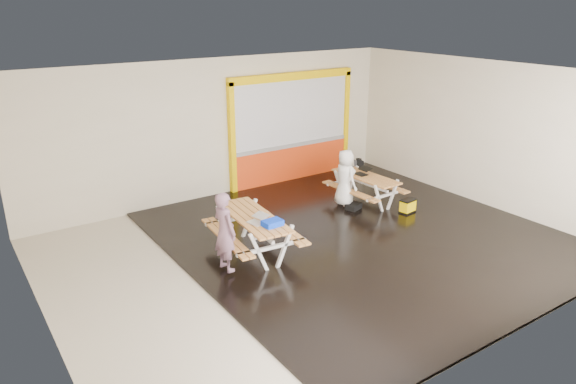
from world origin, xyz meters
TOP-DOWN VIEW (x-y plane):
  - room at (0.00, 0.00)m, footprint 10.02×8.02m
  - deck at (1.25, 0.00)m, footprint 7.50×7.98m
  - kiosk at (2.20, 3.93)m, footprint 3.88×0.16m
  - picnic_table_left at (-1.06, 0.54)m, footprint 1.60×2.20m
  - picnic_table_right at (2.65, 1.41)m, footprint 1.31×1.88m
  - person_left at (-1.91, 0.11)m, footprint 0.41×0.58m
  - person_right at (2.06, 1.49)m, footprint 0.46×0.69m
  - laptop_left at (-1.16, 0.21)m, footprint 0.40×0.37m
  - laptop_right at (2.67, 1.55)m, footprint 0.37×0.33m
  - blue_pouch at (-1.01, -0.07)m, footprint 0.38×0.28m
  - toolbox at (2.83, 2.21)m, footprint 0.36×0.21m
  - backpack at (3.17, 2.26)m, footprint 0.27×0.21m
  - dark_case at (2.11, 1.20)m, footprint 0.43×0.37m
  - fluke_bag at (3.03, 0.32)m, footprint 0.40×0.29m

SIDE VIEW (x-z plane):
  - deck at x=1.25m, z-range 0.00..0.05m
  - dark_case at x=2.11m, z-range 0.05..0.19m
  - fluke_bag at x=3.03m, z-range 0.04..0.37m
  - picnic_table_right at x=2.65m, z-range 0.20..0.93m
  - picnic_table_left at x=-1.06m, z-range 0.22..1.05m
  - backpack at x=3.17m, z-range 0.48..0.88m
  - person_right at x=2.06m, z-range 0.08..1.46m
  - laptop_right at x=2.67m, z-range 0.71..0.86m
  - toolbox at x=2.83m, z-range 0.72..0.91m
  - person_left at x=-1.91m, z-range 0.12..1.61m
  - laptop_left at x=-1.16m, z-range 0.80..0.95m
  - blue_pouch at x=-1.01m, z-range 0.83..0.94m
  - kiosk at x=2.20m, z-range -0.06..2.94m
  - room at x=0.00m, z-range -0.01..3.51m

